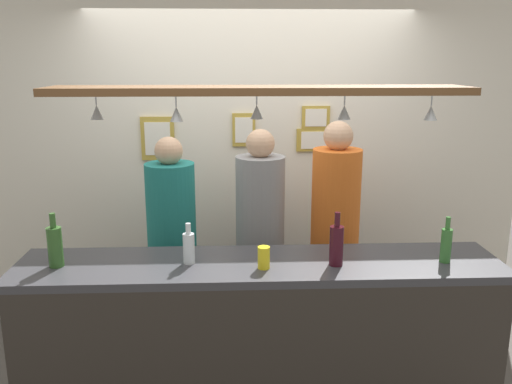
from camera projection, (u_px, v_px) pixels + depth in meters
back_wall at (250, 165)px, 4.31m from camera, size 4.40×0.06×2.60m
bar_counter at (261, 331)px, 2.90m from camera, size 2.70×0.55×1.04m
overhead_glass_rack at (259, 90)px, 2.79m from camera, size 2.20×0.36×0.04m
hanging_wineglass_far_left at (97, 111)px, 2.84m from camera, size 0.07×0.07×0.13m
hanging_wineglass_left at (176, 113)px, 2.74m from camera, size 0.07×0.07×0.13m
hanging_wineglass_center_left at (257, 111)px, 2.86m from camera, size 0.07×0.07×0.13m
hanging_wineglass_center at (344, 111)px, 2.83m from camera, size 0.07×0.07×0.13m
hanging_wineglass_center_right at (431, 112)px, 2.80m from camera, size 0.07×0.07×0.13m
person_left_teal_shirt at (172, 229)px, 3.72m from camera, size 0.34×0.34×1.63m
person_middle_grey_shirt at (260, 224)px, 3.74m from camera, size 0.34×0.34×1.68m
person_right_orange_shirt at (335, 218)px, 3.76m from camera, size 0.34×0.34×1.73m
bottle_soda_clear at (189, 247)px, 2.93m from camera, size 0.06×0.06×0.23m
bottle_beer_green_import at (446, 244)px, 2.94m from camera, size 0.06×0.06×0.26m
bottle_champagne_green at (55, 246)px, 2.88m from camera, size 0.08×0.08×0.30m
bottle_wine_dark_red at (336, 244)px, 2.90m from camera, size 0.08×0.08×0.30m
drink_can at (264, 258)px, 2.86m from camera, size 0.07×0.07×0.12m
picture_frame_crest at (244, 130)px, 4.20m from camera, size 0.18×0.02×0.26m
picture_frame_lower_pair at (315, 140)px, 4.24m from camera, size 0.30×0.02×0.18m
picture_frame_upper_small at (316, 118)px, 4.20m from camera, size 0.22×0.02×0.18m
picture_frame_caricature at (158, 139)px, 4.18m from camera, size 0.26×0.02×0.34m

